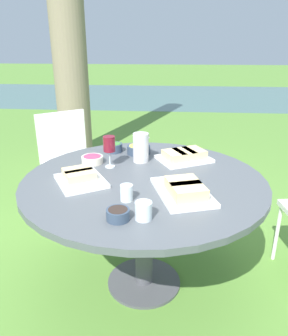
# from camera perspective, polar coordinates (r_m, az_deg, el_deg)

# --- Properties ---
(ground_plane) EXTENTS (40.00, 40.00, 0.00)m
(ground_plane) POSITION_cam_1_polar(r_m,az_deg,el_deg) (2.26, 0.00, -19.28)
(ground_plane) COLOR #5B8C38
(river_strip) EXTENTS (40.00, 4.28, 0.01)m
(river_strip) POSITION_cam_1_polar(r_m,az_deg,el_deg) (9.40, 3.96, 12.42)
(river_strip) COLOR #4C706B
(river_strip) RESTS_ON ground_plane
(dining_table) EXTENTS (1.38, 1.38, 0.74)m
(dining_table) POSITION_cam_1_polar(r_m,az_deg,el_deg) (1.90, 0.00, -4.26)
(dining_table) COLOR #4C4C51
(dining_table) RESTS_ON ground_plane
(chair_near_right) EXTENTS (0.61, 0.60, 0.89)m
(chair_near_right) POSITION_cam_1_polar(r_m,az_deg,el_deg) (2.97, -13.11, 2.23)
(chair_near_right) COLOR white
(chair_near_right) RESTS_ON ground_plane
(water_pitcher) EXTENTS (0.11, 0.10, 0.19)m
(water_pitcher) POSITION_cam_1_polar(r_m,az_deg,el_deg) (2.08, -0.55, 3.59)
(water_pitcher) COLOR silver
(water_pitcher) RESTS_ON dining_table
(wine_glass) EXTENTS (0.07, 0.07, 0.20)m
(wine_glass) POSITION_cam_1_polar(r_m,az_deg,el_deg) (1.99, -6.08, 4.01)
(wine_glass) COLOR silver
(wine_glass) RESTS_ON dining_table
(platter_bread_main) EXTENTS (0.35, 0.44, 0.08)m
(platter_bread_main) POSITION_cam_1_polar(r_m,az_deg,el_deg) (1.65, 7.00, -3.80)
(platter_bread_main) COLOR white
(platter_bread_main) RESTS_ON dining_table
(platter_charcuterie) EXTENTS (0.35, 0.36, 0.06)m
(platter_charcuterie) POSITION_cam_1_polar(r_m,az_deg,el_deg) (1.84, -11.08, -1.63)
(platter_charcuterie) COLOR white
(platter_charcuterie) RESTS_ON dining_table
(platter_sandwich_side) EXTENTS (0.39, 0.36, 0.07)m
(platter_sandwich_side) POSITION_cam_1_polar(r_m,az_deg,el_deg) (2.14, 7.02, 2.12)
(platter_sandwich_side) COLOR white
(platter_sandwich_side) RESTS_ON dining_table
(bowl_fries) EXTENTS (0.16, 0.16, 0.06)m
(bowl_fries) POSITION_cam_1_polar(r_m,az_deg,el_deg) (2.25, -0.94, 3.30)
(bowl_fries) COLOR #334256
(bowl_fries) RESTS_ON dining_table
(bowl_salad) EXTENTS (0.12, 0.12, 0.06)m
(bowl_salad) POSITION_cam_1_polar(r_m,az_deg,el_deg) (2.30, -5.30, 3.65)
(bowl_salad) COLOR #334256
(bowl_salad) RESTS_ON dining_table
(bowl_olives) EXTENTS (0.10, 0.10, 0.05)m
(bowl_olives) POSITION_cam_1_polar(r_m,az_deg,el_deg) (1.44, -4.55, -7.96)
(bowl_olives) COLOR #334256
(bowl_olives) RESTS_ON dining_table
(bowl_dip_red) EXTENTS (0.14, 0.14, 0.05)m
(bowl_dip_red) POSITION_cam_1_polar(r_m,az_deg,el_deg) (2.10, -8.98, 1.53)
(bowl_dip_red) COLOR beige
(bowl_dip_red) RESTS_ON dining_table
(cup_water_near) EXTENTS (0.08, 0.08, 0.08)m
(cup_water_near) POSITION_cam_1_polar(r_m,az_deg,el_deg) (1.43, -0.09, -7.44)
(cup_water_near) COLOR silver
(cup_water_near) RESTS_ON dining_table
(cup_water_far) EXTENTS (0.06, 0.06, 0.08)m
(cup_water_far) POSITION_cam_1_polar(r_m,az_deg,el_deg) (1.59, -3.05, -4.34)
(cup_water_far) COLOR silver
(cup_water_far) RESTS_ON dining_table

